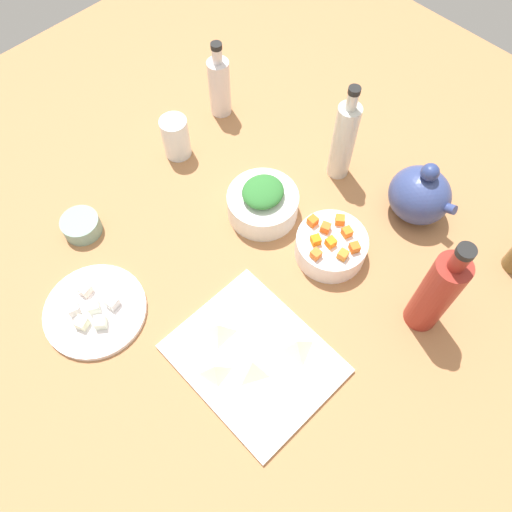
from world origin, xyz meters
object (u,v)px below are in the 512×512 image
(bottle_0, at_px, (344,140))
(drinking_glass_0, at_px, (176,137))
(bottle_1, at_px, (437,292))
(bowl_carrots, at_px, (331,246))
(bowl_small_side, at_px, (81,226))
(cutting_board, at_px, (254,358))
(bowl_greens, at_px, (263,204))
(teapot, at_px, (420,195))
(bottle_2, at_px, (219,86))
(plate_tofu, at_px, (95,311))

(bottle_0, bearing_deg, drinking_glass_0, -143.15)
(bottle_1, bearing_deg, bowl_carrots, -175.53)
(bowl_small_side, bearing_deg, bowl_carrots, 39.27)
(bottle_1, bearing_deg, bottle_0, 155.49)
(bottle_0, bearing_deg, cutting_board, -67.65)
(cutting_board, relative_size, drinking_glass_0, 2.84)
(bowl_greens, distance_m, drinking_glass_0, 0.26)
(teapot, height_order, drinking_glass_0, teapot)
(bowl_carrots, bearing_deg, bottle_0, 126.63)
(bowl_carrots, xyz_separation_m, drinking_glass_0, (-0.43, -0.05, 0.02))
(cutting_board, bearing_deg, teapot, 89.36)
(bowl_carrots, relative_size, bottle_2, 0.75)
(bowl_carrots, bearing_deg, bowl_small_side, -140.73)
(cutting_board, distance_m, bowl_small_side, 0.47)
(bowl_small_side, relative_size, drinking_glass_0, 0.79)
(bottle_0, bearing_deg, bowl_greens, -100.84)
(bowl_small_side, relative_size, bottle_1, 0.31)
(bottle_0, bearing_deg, bottle_2, -169.54)
(bottle_2, bearing_deg, bottle_0, 10.46)
(teapot, distance_m, bottle_1, 0.25)
(cutting_board, relative_size, bowl_small_side, 3.59)
(bowl_carrots, distance_m, bottle_0, 0.23)
(teapot, height_order, bottle_2, bottle_2)
(bowl_greens, xyz_separation_m, bottle_1, (0.39, 0.04, 0.08))
(bowl_small_side, bearing_deg, bottle_1, 29.21)
(plate_tofu, height_order, bowl_small_side, bowl_small_side)
(plate_tofu, xyz_separation_m, bowl_carrots, (0.23, 0.43, 0.02))
(plate_tofu, bearing_deg, teapot, 65.29)
(cutting_board, distance_m, bowl_greens, 0.34)
(bottle_0, height_order, drinking_glass_0, bottle_0)
(bowl_carrots, distance_m, bowl_small_side, 0.53)
(plate_tofu, bearing_deg, drinking_glass_0, 117.42)
(teapot, xyz_separation_m, bottle_0, (-0.19, -0.03, 0.04))
(bottle_1, xyz_separation_m, drinking_glass_0, (-0.65, -0.06, -0.06))
(bowl_greens, distance_m, bowl_small_side, 0.39)
(bowl_greens, distance_m, teapot, 0.33)
(bowl_carrots, distance_m, bottle_1, 0.24)
(drinking_glass_0, bearing_deg, bowl_greens, 4.43)
(bowl_small_side, relative_size, bottle_2, 0.41)
(bowl_small_side, xyz_separation_m, teapot, (0.47, 0.54, 0.04))
(teapot, bearing_deg, bowl_carrots, -105.80)
(bottle_0, distance_m, bottle_2, 0.33)
(cutting_board, xyz_separation_m, teapot, (0.01, 0.48, 0.06))
(bowl_carrots, xyz_separation_m, bottle_2, (-0.46, 0.12, 0.05))
(cutting_board, distance_m, bottle_0, 0.50)
(bottle_0, bearing_deg, teapot, 9.14)
(cutting_board, relative_size, bowl_carrots, 1.99)
(cutting_board, xyz_separation_m, bowl_greens, (-0.22, 0.25, 0.02))
(cutting_board, relative_size, bottle_0, 1.18)
(teapot, height_order, bottle_1, bottle_1)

